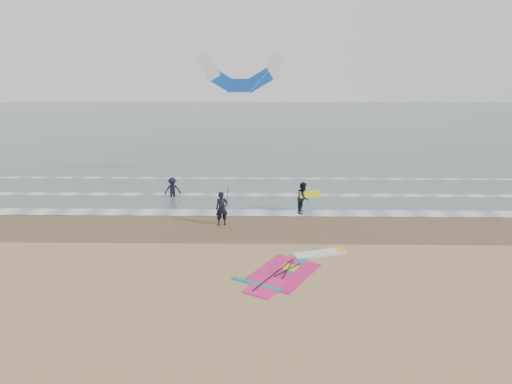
{
  "coord_description": "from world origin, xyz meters",
  "views": [
    {
      "loc": [
        -1.61,
        -17.13,
        8.45
      ],
      "look_at": [
        -1.97,
        5.0,
        2.2
      ],
      "focal_mm": 32.0,
      "sensor_mm": 36.0,
      "label": 1
    }
  ],
  "objects_px": {
    "windsurf_rig": "(295,267)",
    "person_walking": "(303,198)",
    "person_standing": "(222,209)",
    "person_wading": "(172,185)",
    "surf_kite": "(240,76)"
  },
  "relations": [
    {
      "from": "windsurf_rig",
      "to": "surf_kite",
      "type": "height_order",
      "value": "surf_kite"
    },
    {
      "from": "windsurf_rig",
      "to": "person_walking",
      "type": "relative_size",
      "value": 2.82
    },
    {
      "from": "person_standing",
      "to": "surf_kite",
      "type": "bearing_deg",
      "value": 72.6
    },
    {
      "from": "person_standing",
      "to": "person_wading",
      "type": "height_order",
      "value": "person_standing"
    },
    {
      "from": "windsurf_rig",
      "to": "person_wading",
      "type": "distance_m",
      "value": 12.91
    },
    {
      "from": "person_walking",
      "to": "person_standing",
      "type": "bearing_deg",
      "value": 131.63
    },
    {
      "from": "person_walking",
      "to": "person_wading",
      "type": "bearing_deg",
      "value": 85.83
    },
    {
      "from": "windsurf_rig",
      "to": "person_standing",
      "type": "height_order",
      "value": "person_standing"
    },
    {
      "from": "person_standing",
      "to": "windsurf_rig",
      "type": "bearing_deg",
      "value": -70.48
    },
    {
      "from": "person_standing",
      "to": "surf_kite",
      "type": "distance_m",
      "value": 11.86
    },
    {
      "from": "person_standing",
      "to": "person_walking",
      "type": "distance_m",
      "value": 5.04
    },
    {
      "from": "person_standing",
      "to": "person_wading",
      "type": "xyz_separation_m",
      "value": [
        -3.7,
        5.24,
        -0.08
      ]
    },
    {
      "from": "person_standing",
      "to": "person_walking",
      "type": "relative_size",
      "value": 1.0
    },
    {
      "from": "windsurf_rig",
      "to": "person_walking",
      "type": "distance_m",
      "value": 7.66
    },
    {
      "from": "windsurf_rig",
      "to": "person_walking",
      "type": "height_order",
      "value": "person_walking"
    }
  ]
}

